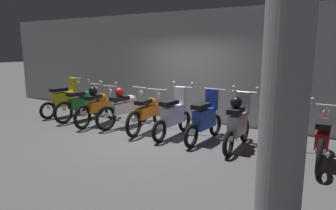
% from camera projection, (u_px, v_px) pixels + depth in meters
% --- Properties ---
extents(ground_plane, '(80.00, 80.00, 0.00)m').
position_uv_depth(ground_plane, '(155.00, 136.00, 7.46)').
color(ground_plane, '#4C4C4F').
extents(back_wall, '(16.00, 0.30, 3.16)m').
position_uv_depth(back_wall, '(194.00, 66.00, 8.92)').
color(back_wall, '#ADADB2').
rests_on(back_wall, ground).
extents(motorbike_slot_0, '(0.56, 1.68, 1.18)m').
position_uv_depth(motorbike_slot_0, '(65.00, 99.00, 9.55)').
color(motorbike_slot_0, black).
rests_on(motorbike_slot_0, ground).
extents(motorbike_slot_1, '(0.59, 1.95, 1.15)m').
position_uv_depth(motorbike_slot_1, '(82.00, 103.00, 9.10)').
color(motorbike_slot_1, black).
rests_on(motorbike_slot_1, ground).
extents(motorbike_slot_2, '(0.59, 1.95, 1.15)m').
position_uv_depth(motorbike_slot_2, '(98.00, 105.00, 8.54)').
color(motorbike_slot_2, black).
rests_on(motorbike_slot_2, ground).
extents(motorbike_slot_3, '(0.60, 1.93, 1.08)m').
position_uv_depth(motorbike_slot_3, '(125.00, 107.00, 8.30)').
color(motorbike_slot_3, black).
rests_on(motorbike_slot_3, ground).
extents(motorbike_slot_4, '(0.56, 1.95, 1.03)m').
position_uv_depth(motorbike_slot_4, '(148.00, 112.00, 7.82)').
color(motorbike_slot_4, black).
rests_on(motorbike_slot_4, ground).
extents(motorbike_slot_5, '(0.59, 1.68, 1.29)m').
position_uv_depth(motorbike_slot_5, '(174.00, 115.00, 7.33)').
color(motorbike_slot_5, black).
rests_on(motorbike_slot_5, ground).
extents(motorbike_slot_6, '(0.56, 1.68, 1.18)m').
position_uv_depth(motorbike_slot_6, '(205.00, 119.00, 6.94)').
color(motorbike_slot_6, black).
rests_on(motorbike_slot_6, ground).
extents(motorbike_slot_7, '(0.59, 1.68, 1.29)m').
position_uv_depth(motorbike_slot_7, '(238.00, 122.00, 6.44)').
color(motorbike_slot_7, black).
rests_on(motorbike_slot_7, ground).
extents(motorbike_slot_8, '(0.56, 1.68, 1.18)m').
position_uv_depth(motorbike_slot_8, '(278.00, 129.00, 6.05)').
color(motorbike_slot_8, black).
rests_on(motorbike_slot_8, ground).
extents(motorbike_slot_9, '(0.59, 1.95, 1.15)m').
position_uv_depth(motorbike_slot_9, '(323.00, 138.00, 5.59)').
color(motorbike_slot_9, black).
rests_on(motorbike_slot_9, ground).
extents(support_pillar, '(0.52, 0.52, 3.16)m').
position_uv_depth(support_pillar, '(285.00, 98.00, 3.32)').
color(support_pillar, gray).
rests_on(support_pillar, ground).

